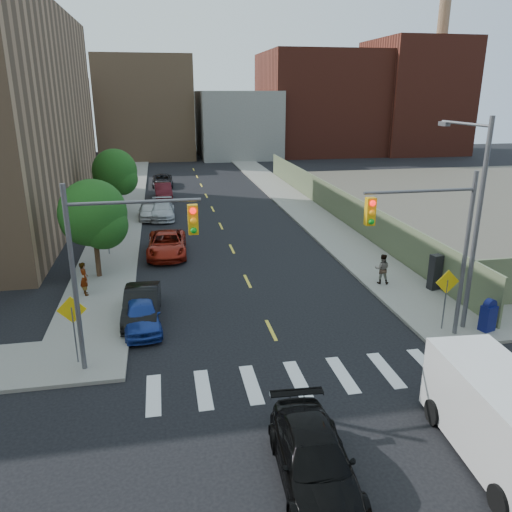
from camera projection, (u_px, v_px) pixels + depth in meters
name	position (u px, v px, depth m)	size (l,w,h in m)	color
ground	(331.00, 455.00, 14.20)	(160.00, 160.00, 0.00)	black
sidewalk_nw	(128.00, 191.00, 51.52)	(3.50, 73.00, 0.15)	gray
sidewalk_ne	(274.00, 186.00, 54.27)	(3.50, 73.00, 0.15)	gray
fence_north	(332.00, 200.00, 41.64)	(0.12, 44.00, 2.50)	#666F4D
gravel_lot	(510.00, 201.00, 47.16)	(36.00, 42.00, 0.06)	#595447
bg_bldg_west	(36.00, 119.00, 73.72)	(14.00, 18.00, 12.00)	#592319
bg_bldg_midwest	(146.00, 108.00, 77.96)	(14.00, 16.00, 15.00)	#8C6B4C
bg_bldg_center	(237.00, 124.00, 79.36)	(12.00, 16.00, 10.00)	gray
bg_bldg_east	(318.00, 104.00, 82.78)	(18.00, 18.00, 16.00)	#592319
bg_bldg_fareast	(413.00, 97.00, 83.44)	(14.00, 16.00, 18.00)	#592319
smokestack	(439.00, 66.00, 82.59)	(1.80, 1.80, 28.00)	#8C6B4C
signal_nw	(117.00, 253.00, 17.32)	(4.59, 0.30, 7.00)	#59595E
signal_ne	(433.00, 235.00, 19.45)	(4.59, 0.30, 7.00)	#59595E
streetlight_ne	(473.00, 211.00, 20.46)	(0.25, 3.70, 9.00)	#59595E
warn_sign_nw	(73.00, 317.00, 18.26)	(1.06, 0.06, 2.83)	#59595E
warn_sign_ne	(447.00, 289.00, 20.92)	(1.06, 0.06, 2.83)	#59595E
warn_sign_midwest	(107.00, 225.00, 30.85)	(1.06, 0.06, 2.83)	#59595E
tree_west_near	(93.00, 217.00, 26.66)	(3.66, 3.64, 5.52)	#332114
tree_west_far	(115.00, 174.00, 40.65)	(3.66, 3.64, 5.52)	#332114
parked_car_blue	(141.00, 315.00, 21.63)	(1.56, 3.88, 1.32)	navy
parked_car_black	(142.00, 304.00, 22.54)	(1.51, 4.33, 1.43)	black
parked_car_red	(167.00, 244.00, 31.45)	(2.39, 5.17, 1.44)	maroon
parked_car_silver	(162.00, 210.00, 40.67)	(1.94, 4.76, 1.38)	#B1B4B9
parked_car_white	(148.00, 211.00, 40.41)	(1.54, 3.82, 1.30)	#BEBEBE
parked_car_maroon	(163.00, 191.00, 48.11)	(1.58, 4.53, 1.49)	#400C12
parked_car_grey	(162.00, 180.00, 54.47)	(2.16, 4.69, 1.30)	black
black_sedan	(314.00, 459.00, 13.08)	(1.92, 4.72, 1.37)	black
cargo_van	(499.00, 416.00, 13.81)	(2.57, 5.58, 2.50)	silver
mailbox	(488.00, 315.00, 21.13)	(0.70, 0.61, 1.44)	#0F1657
payphone	(435.00, 272.00, 25.52)	(0.55, 0.45, 1.85)	black
pedestrian_west	(84.00, 279.00, 24.83)	(0.62, 0.41, 1.71)	gray
pedestrian_east	(382.00, 269.00, 26.34)	(0.79, 0.61, 1.62)	gray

